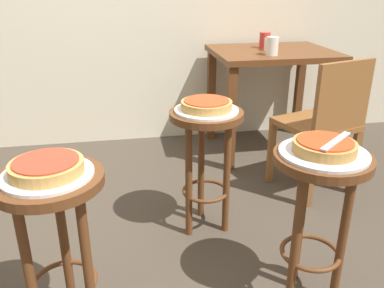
{
  "coord_description": "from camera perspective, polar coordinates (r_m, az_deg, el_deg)",
  "views": [
    {
      "loc": [
        -0.17,
        -1.62,
        1.27
      ],
      "look_at": [
        0.13,
        -0.01,
        0.59
      ],
      "focal_mm": 37.97,
      "sensor_mm": 36.0,
      "label": 1
    }
  ],
  "objects": [
    {
      "name": "cup_near_edge",
      "position": [
        2.85,
        11.2,
        13.34
      ],
      "size": [
        0.08,
        0.08,
        0.12
      ],
      "primitive_type": "cylinder",
      "color": "silver",
      "rests_on": "dining_table"
    },
    {
      "name": "pizza_foreground",
      "position": [
        1.57,
        18.12,
        -0.29
      ],
      "size": [
        0.23,
        0.23,
        0.05
      ],
      "color": "#B78442",
      "rests_on": "serving_plate_foreground"
    },
    {
      "name": "pizza_middle",
      "position": [
        1.41,
        -19.76,
        -3.04
      ],
      "size": [
        0.24,
        0.24,
        0.05
      ],
      "color": "tan",
      "rests_on": "serving_plate_middle"
    },
    {
      "name": "stool_leftside",
      "position": [
        2.05,
        1.98,
        -0.07
      ],
      "size": [
        0.37,
        0.37,
        0.66
      ],
      "color": "#5B3319",
      "rests_on": "ground_plane"
    },
    {
      "name": "cup_far_edge",
      "position": [
        3.14,
        10.19,
        14.16
      ],
      "size": [
        0.08,
        0.08,
        0.12
      ],
      "primitive_type": "cylinder",
      "color": "red",
      "rests_on": "dining_table"
    },
    {
      "name": "stool_middle",
      "position": [
        1.51,
        -18.71,
        -10.23
      ],
      "size": [
        0.37,
        0.37,
        0.66
      ],
      "color": "#5B3319",
      "rests_on": "ground_plane"
    },
    {
      "name": "serving_plate_middle",
      "position": [
        1.43,
        -19.61,
        -4.07
      ],
      "size": [
        0.3,
        0.3,
        0.01
      ],
      "primitive_type": "cylinder",
      "color": "silver",
      "rests_on": "stool_middle"
    },
    {
      "name": "condiment_shaker",
      "position": [
        3.05,
        10.49,
        13.63
      ],
      "size": [
        0.04,
        0.04,
        0.09
      ],
      "primitive_type": "cylinder",
      "color": "white",
      "rests_on": "dining_table"
    },
    {
      "name": "dining_table",
      "position": [
        3.1,
        11.08,
        10.3
      ],
      "size": [
        0.86,
        0.7,
        0.78
      ],
      "color": "#5B3319",
      "rests_on": "ground_plane"
    },
    {
      "name": "ground_plane",
      "position": [
        2.07,
        -3.71,
        -15.5
      ],
      "size": [
        6.0,
        6.0,
        0.0
      ],
      "primitive_type": "plane",
      "color": "#42382D"
    },
    {
      "name": "serving_plate_foreground",
      "position": [
        1.58,
        18.0,
        -1.24
      ],
      "size": [
        0.33,
        0.33,
        0.01
      ],
      "primitive_type": "cylinder",
      "color": "silver",
      "rests_on": "stool_foreground"
    },
    {
      "name": "pizza_server_knife",
      "position": [
        1.56,
        19.55,
        0.41
      ],
      "size": [
        0.19,
        0.16,
        0.01
      ],
      "primitive_type": "cube",
      "rotation": [
        0.0,
        0.0,
        0.68
      ],
      "color": "silver",
      "rests_on": "pizza_foreground"
    },
    {
      "name": "stool_foreground",
      "position": [
        1.66,
        17.25,
        -7.0
      ],
      "size": [
        0.37,
        0.37,
        0.66
      ],
      "color": "#5B3319",
      "rests_on": "ground_plane"
    },
    {
      "name": "pizza_leftside",
      "position": [
        1.98,
        2.06,
        5.55
      ],
      "size": [
        0.25,
        0.25,
        0.05
      ],
      "color": "tan",
      "rests_on": "serving_plate_leftside"
    },
    {
      "name": "serving_plate_leftside",
      "position": [
        1.99,
        2.05,
        4.76
      ],
      "size": [
        0.32,
        0.32,
        0.01
      ],
      "primitive_type": "cylinder",
      "color": "silver",
      "rests_on": "stool_leftside"
    },
    {
      "name": "wooden_chair",
      "position": [
        2.55,
        18.07,
        2.96
      ],
      "size": [
        0.5,
        0.5,
        0.85
      ],
      "color": "brown",
      "rests_on": "ground_plane"
    }
  ]
}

